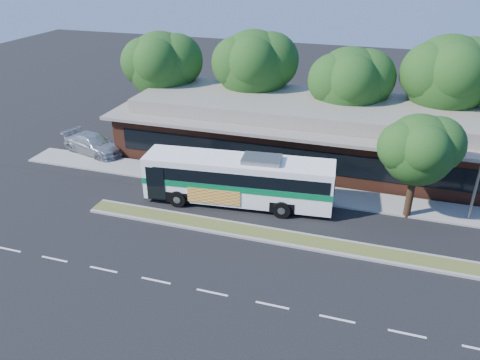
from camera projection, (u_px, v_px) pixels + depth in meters
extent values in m
plane|color=black|center=(294.00, 246.00, 26.08)|extent=(120.00, 120.00, 0.00)
cube|color=#4A5925|center=(296.00, 240.00, 26.56)|extent=(26.00, 1.10, 0.15)
cube|color=gray|center=(313.00, 194.00, 31.51)|extent=(44.00, 2.60, 0.12)
cube|color=black|center=(108.00, 144.00, 39.41)|extent=(14.00, 12.00, 0.01)
cube|color=#592B1C|center=(328.00, 138.00, 36.44)|extent=(32.00, 10.00, 3.20)
cube|color=gray|center=(330.00, 117.00, 35.66)|extent=(33.20, 11.20, 0.24)
cube|color=gray|center=(331.00, 109.00, 35.38)|extent=(30.00, 8.00, 1.00)
cube|color=black|center=(318.00, 162.00, 32.11)|extent=(30.00, 0.06, 1.60)
cylinder|color=black|center=(164.00, 107.00, 41.97)|extent=(0.44, 0.44, 3.99)
sphere|color=#1D4115|center=(161.00, 66.00, 40.29)|extent=(5.80, 5.80, 5.80)
sphere|color=#1D4115|center=(177.00, 60.00, 40.10)|extent=(4.52, 4.52, 4.52)
cylinder|color=black|center=(253.00, 111.00, 40.64)|extent=(0.44, 0.44, 4.20)
sphere|color=#1D4115|center=(253.00, 67.00, 38.88)|extent=(6.00, 6.00, 6.00)
sphere|color=#1D4115|center=(271.00, 61.00, 38.69)|extent=(4.68, 4.68, 4.68)
cylinder|color=black|center=(344.00, 127.00, 37.74)|extent=(0.44, 0.44, 3.78)
sphere|color=#1D4115|center=(349.00, 84.00, 36.14)|extent=(5.60, 5.60, 5.60)
sphere|color=#1D4115|center=(367.00, 78.00, 35.96)|extent=(4.37, 4.37, 4.37)
cylinder|color=black|center=(437.00, 128.00, 36.58)|extent=(0.44, 0.44, 4.41)
sphere|color=#1D4115|center=(447.00, 77.00, 34.75)|extent=(6.20, 6.20, 6.20)
sphere|color=#1D4115|center=(468.00, 70.00, 34.56)|extent=(4.84, 4.84, 4.84)
cube|color=white|center=(238.00, 179.00, 29.74)|extent=(12.17, 3.69, 2.75)
cube|color=black|center=(243.00, 172.00, 29.43)|extent=(11.22, 3.65, 0.83)
cube|color=white|center=(238.00, 161.00, 29.17)|extent=(12.19, 3.71, 0.26)
cube|color=#046B35|center=(238.00, 180.00, 29.77)|extent=(12.23, 3.76, 0.38)
cube|color=black|center=(149.00, 166.00, 30.69)|extent=(0.28, 2.23, 1.71)
cube|color=black|center=(335.00, 179.00, 28.34)|extent=(0.26, 2.08, 1.10)
cube|color=#EE4F46|center=(213.00, 197.00, 29.16)|extent=(3.38, 0.38, 1.00)
cube|color=slate|center=(262.00, 159.00, 28.78)|extent=(2.54, 1.82, 0.30)
cylinder|color=black|center=(178.00, 199.00, 29.85)|extent=(1.13, 0.46, 1.10)
cylinder|color=black|center=(189.00, 181.00, 32.04)|extent=(1.13, 0.46, 1.10)
cylinder|color=black|center=(282.00, 210.00, 28.62)|extent=(1.13, 0.46, 1.10)
cylinder|color=black|center=(286.00, 191.00, 30.81)|extent=(1.13, 0.46, 1.10)
imported|color=#AFB3B6|center=(93.00, 144.00, 37.41)|extent=(5.84, 3.58, 1.58)
cylinder|color=black|center=(410.00, 193.00, 28.27)|extent=(0.44, 0.44, 3.20)
sphere|color=#1D4115|center=(418.00, 150.00, 26.98)|extent=(4.20, 4.20, 4.20)
sphere|color=#1D4115|center=(437.00, 144.00, 26.85)|extent=(3.27, 3.27, 3.27)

